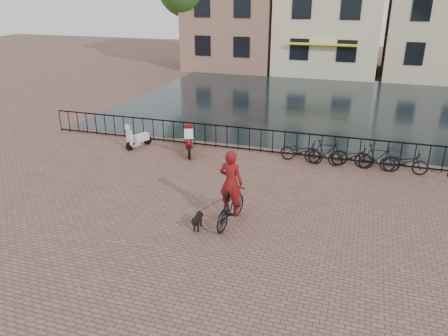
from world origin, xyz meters
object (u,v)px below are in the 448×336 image
(cyclist, at_px, (231,193))
(motorcycle, at_px, (189,138))
(dog, at_px, (198,221))
(scooter, at_px, (138,134))

(cyclist, height_order, motorcycle, cyclist)
(cyclist, distance_m, dog, 1.24)
(dog, bearing_deg, motorcycle, 107.22)
(cyclist, bearing_deg, dog, 40.55)
(cyclist, relative_size, motorcycle, 1.42)
(cyclist, xyz_separation_m, dog, (-0.82, -0.54, -0.76))
(cyclist, xyz_separation_m, motorcycle, (-3.45, 5.24, -0.35))
(motorcycle, relative_size, scooter, 1.43)
(dog, bearing_deg, cyclist, 26.40)
(dog, distance_m, scooter, 7.64)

